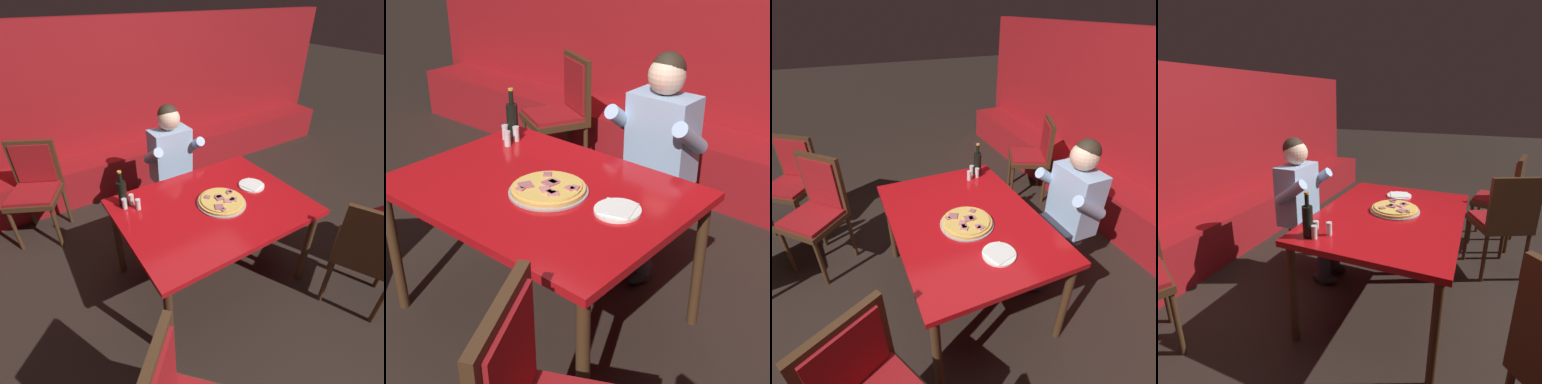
# 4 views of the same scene
# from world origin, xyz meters

# --- Properties ---
(ground_plane) EXTENTS (24.00, 24.00, 0.00)m
(ground_plane) POSITION_xyz_m (0.00, 0.00, 0.00)
(ground_plane) COLOR black
(booth_wall_panel) EXTENTS (6.80, 0.16, 1.90)m
(booth_wall_panel) POSITION_xyz_m (0.00, 2.18, 0.95)
(booth_wall_panel) COLOR maroon
(booth_wall_panel) RESTS_ON ground_plane
(booth_bench) EXTENTS (6.46, 0.48, 0.46)m
(booth_bench) POSITION_xyz_m (0.00, 1.86, 0.23)
(booth_bench) COLOR maroon
(booth_bench) RESTS_ON ground_plane
(main_dining_table) EXTENTS (1.40, 1.03, 0.77)m
(main_dining_table) POSITION_xyz_m (0.00, 0.00, 0.70)
(main_dining_table) COLOR #422816
(main_dining_table) RESTS_ON ground_plane
(pizza) EXTENTS (0.38, 0.38, 0.05)m
(pizza) POSITION_xyz_m (0.07, -0.02, 0.79)
(pizza) COLOR #9E9EA3
(pizza) RESTS_ON main_dining_table
(plate_white_paper) EXTENTS (0.21, 0.21, 0.02)m
(plate_white_paper) POSITION_xyz_m (0.42, 0.04, 0.78)
(plate_white_paper) COLOR white
(plate_white_paper) RESTS_ON main_dining_table
(beer_bottle) EXTENTS (0.07, 0.07, 0.29)m
(beer_bottle) POSITION_xyz_m (-0.57, 0.36, 0.88)
(beer_bottle) COLOR black
(beer_bottle) RESTS_ON main_dining_table
(shaker_oregano) EXTENTS (0.04, 0.04, 0.09)m
(shaker_oregano) POSITION_xyz_m (-0.58, 0.31, 0.81)
(shaker_oregano) COLOR silver
(shaker_oregano) RESTS_ON main_dining_table
(shaker_red_pepper_flakes) EXTENTS (0.04, 0.04, 0.09)m
(shaker_red_pepper_flakes) POSITION_xyz_m (-0.51, 0.34, 0.81)
(shaker_red_pepper_flakes) COLOR silver
(shaker_red_pepper_flakes) RESTS_ON main_dining_table
(shaker_parmesan) EXTENTS (0.04, 0.04, 0.09)m
(shaker_parmesan) POSITION_xyz_m (-0.50, 0.25, 0.81)
(shaker_parmesan) COLOR silver
(shaker_parmesan) RESTS_ON main_dining_table
(diner_seated_blue_shirt) EXTENTS (0.53, 0.53, 1.27)m
(diner_seated_blue_shirt) POSITION_xyz_m (0.12, 0.80, 0.71)
(diner_seated_blue_shirt) COLOR black
(diner_seated_blue_shirt) RESTS_ON ground_plane
(dining_chair_near_right) EXTENTS (0.59, 0.59, 0.98)m
(dining_chair_near_right) POSITION_xyz_m (-1.09, 1.38, 0.58)
(dining_chair_near_right) COLOR #422816
(dining_chair_near_right) RESTS_ON ground_plane
(dining_chair_by_booth) EXTENTS (0.59, 0.59, 0.97)m
(dining_chair_by_booth) POSITION_xyz_m (0.80, -0.83, 0.57)
(dining_chair_by_booth) COLOR #422816
(dining_chair_by_booth) RESTS_ON ground_plane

